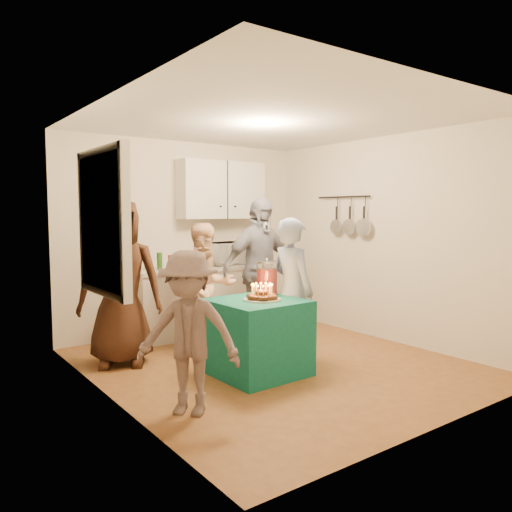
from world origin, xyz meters
TOP-DOWN VIEW (x-y plane):
  - floor at (0.00, 0.00)m, footprint 4.00×4.00m
  - ceiling at (0.00, 0.00)m, footprint 4.00×4.00m
  - back_wall at (0.00, 2.00)m, footprint 3.60×3.60m
  - left_wall at (-1.80, 0.00)m, footprint 4.00×4.00m
  - right_wall at (1.80, 0.00)m, footprint 4.00×4.00m
  - window_night at (-1.77, 0.30)m, footprint 0.04×1.00m
  - counter at (0.20, 1.70)m, footprint 2.20×0.58m
  - countertop at (0.20, 1.70)m, footprint 2.24×0.62m
  - upper_cabinet at (0.50, 1.85)m, footprint 1.30×0.30m
  - pot_rack at (1.72, 0.70)m, footprint 0.12×1.00m
  - microwave at (0.45, 1.70)m, footprint 0.62×0.48m
  - party_table at (-0.35, -0.15)m, footprint 0.88×0.88m
  - donut_cake at (-0.33, -0.20)m, footprint 0.38×0.38m
  - punch_jar at (-0.07, 0.06)m, footprint 0.22×0.22m
  - man_birthday at (0.17, -0.08)m, footprint 0.39×0.59m
  - woman_back_left at (-1.35, 0.98)m, footprint 1.04×0.90m
  - woman_back_center at (-0.33, 0.89)m, footprint 0.82×0.69m
  - woman_back_right at (0.45, 0.89)m, footprint 1.08×0.46m
  - child_near_left at (-1.40, -0.64)m, footprint 0.95×0.98m

SIDE VIEW (x-z plane):
  - floor at x=0.00m, z-range 0.00..0.00m
  - party_table at x=-0.35m, z-range 0.00..0.76m
  - counter at x=0.20m, z-range 0.00..0.86m
  - child_near_left at x=-1.40m, z-range 0.00..1.34m
  - woman_back_center at x=-0.33m, z-range 0.00..1.51m
  - man_birthday at x=0.17m, z-range 0.00..1.58m
  - donut_cake at x=-0.33m, z-range 0.76..0.94m
  - countertop at x=0.20m, z-range 0.86..0.91m
  - woman_back_left at x=-1.35m, z-range 0.00..1.80m
  - woman_back_right at x=0.45m, z-range 0.00..1.83m
  - punch_jar at x=-0.07m, z-range 0.76..1.10m
  - microwave at x=0.45m, z-range 0.91..1.22m
  - back_wall at x=0.00m, z-range 1.30..1.30m
  - left_wall at x=-1.80m, z-range 1.30..1.30m
  - right_wall at x=1.80m, z-range 1.30..1.30m
  - window_night at x=-1.77m, z-range 0.95..2.15m
  - pot_rack at x=1.72m, z-range 1.30..1.90m
  - upper_cabinet at x=0.50m, z-range 1.55..2.35m
  - ceiling at x=0.00m, z-range 2.60..2.60m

